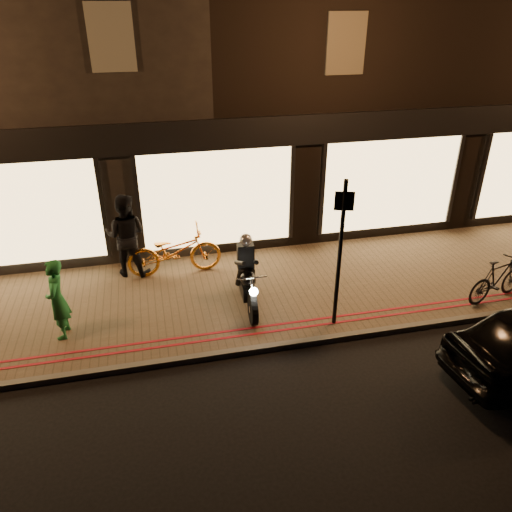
{
  "coord_description": "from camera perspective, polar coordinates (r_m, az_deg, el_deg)",
  "views": [
    {
      "loc": [
        -1.6,
        -7.22,
        5.94
      ],
      "look_at": [
        0.47,
        1.8,
        1.1
      ],
      "focal_mm": 35.0,
      "sensor_mm": 36.0,
      "label": 1
    }
  ],
  "objects": [
    {
      "name": "ground",
      "position": [
        9.48,
        -0.31,
        -11.16
      ],
      "size": [
        90.0,
        90.0,
        0.0
      ],
      "primitive_type": "plane",
      "color": "black",
      "rests_on": "ground"
    },
    {
      "name": "sidewalk",
      "position": [
        11.05,
        -2.59,
        -4.57
      ],
      "size": [
        50.0,
        4.0,
        0.12
      ],
      "primitive_type": "cube",
      "color": "brown",
      "rests_on": "ground"
    },
    {
      "name": "kerb_stone",
      "position": [
        9.48,
        -0.38,
        -10.7
      ],
      "size": [
        50.0,
        0.14,
        0.12
      ],
      "primitive_type": "cube",
      "color": "#59544C",
      "rests_on": "ground"
    },
    {
      "name": "red_kerb_lines",
      "position": [
        9.83,
        -1.03,
        -8.65
      ],
      "size": [
        50.0,
        0.26,
        0.01
      ],
      "color": "maroon",
      "rests_on": "sidewalk"
    },
    {
      "name": "building_row",
      "position": [
        16.37,
        -7.78,
        21.45
      ],
      "size": [
        48.0,
        10.11,
        8.5
      ],
      "color": "black",
      "rests_on": "ground"
    },
    {
      "name": "motorcycle",
      "position": [
        10.33,
        -1.02,
        -2.64
      ],
      "size": [
        0.6,
        1.94,
        1.59
      ],
      "rotation": [
        0.0,
        0.0,
        -0.05
      ],
      "color": "black",
      "rests_on": "sidewalk"
    },
    {
      "name": "sign_post",
      "position": [
        9.36,
        9.61,
        0.93
      ],
      "size": [
        0.34,
        0.13,
        3.0
      ],
      "rotation": [
        0.0,
        0.0,
        -0.31
      ],
      "color": "black",
      "rests_on": "sidewalk"
    },
    {
      "name": "bicycle_gold",
      "position": [
        11.69,
        -9.32,
        0.53
      ],
      "size": [
        2.18,
        0.8,
        1.14
      ],
      "primitive_type": "imported",
      "rotation": [
        0.0,
        0.0,
        1.59
      ],
      "color": "orange",
      "rests_on": "sidewalk"
    },
    {
      "name": "bicycle_dark",
      "position": [
        11.75,
        25.89,
        -2.4
      ],
      "size": [
        1.68,
        0.85,
        0.97
      ],
      "primitive_type": "imported",
      "rotation": [
        0.0,
        0.0,
        1.83
      ],
      "color": "black",
      "rests_on": "sidewalk"
    },
    {
      "name": "person_green",
      "position": [
        10.01,
        -21.76,
        -4.64
      ],
      "size": [
        0.41,
        0.6,
        1.61
      ],
      "primitive_type": "imported",
      "rotation": [
        0.0,
        0.0,
        -1.62
      ],
      "color": "#1F7534",
      "rests_on": "sidewalk"
    },
    {
      "name": "person_dark",
      "position": [
        11.73,
        -14.63,
        2.31
      ],
      "size": [
        1.12,
        0.97,
        1.96
      ],
      "primitive_type": "imported",
      "rotation": [
        0.0,
        0.0,
        2.87
      ],
      "color": "black",
      "rests_on": "sidewalk"
    }
  ]
}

